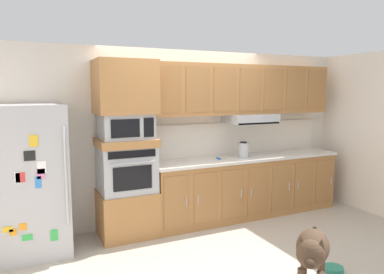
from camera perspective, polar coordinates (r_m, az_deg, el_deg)
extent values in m
plane|color=#B2A899|center=(4.76, 4.07, -16.40)|extent=(9.60, 9.60, 0.00)
cube|color=beige|center=(5.39, -1.54, 0.26)|extent=(6.20, 0.12, 2.50)
cube|color=silver|center=(6.26, 27.20, 0.43)|extent=(0.12, 7.10, 2.50)
cube|color=#ADADB2|center=(4.60, -23.85, -6.30)|extent=(0.76, 0.70, 1.76)
cylinder|color=silver|center=(4.23, -19.31, -5.83)|extent=(0.02, 0.02, 1.10)
cube|color=gold|center=(4.38, -27.11, -12.90)|extent=(0.10, 0.01, 0.06)
cube|color=white|center=(4.22, -25.91, -5.78)|extent=(0.05, 0.01, 0.12)
cube|color=green|center=(4.42, -24.61, -14.26)|extent=(0.11, 0.01, 0.07)
cube|color=pink|center=(4.22, -22.78, -5.38)|extent=(0.08, 0.01, 0.11)
cube|color=white|center=(4.21, -22.69, -4.47)|extent=(0.09, 0.01, 0.14)
cube|color=orange|center=(4.37, -25.18, -12.74)|extent=(0.08, 0.01, 0.08)
cube|color=#337FDB|center=(4.24, -23.15, -6.59)|extent=(0.06, 0.01, 0.13)
cube|color=red|center=(4.22, -25.52, -5.80)|extent=(0.09, 0.01, 0.11)
cube|color=gold|center=(4.16, -23.77, -0.55)|extent=(0.09, 0.01, 0.12)
cube|color=green|center=(4.43, -20.96, -14.31)|extent=(0.08, 0.01, 0.13)
cube|color=black|center=(4.18, -24.30, -2.73)|extent=(0.11, 0.01, 0.11)
cube|color=orange|center=(4.39, -26.45, -13.36)|extent=(0.07, 0.01, 0.07)
cube|color=#A8703D|center=(4.97, -10.16, -11.74)|extent=(0.74, 0.62, 0.60)
cube|color=#A8AAAF|center=(4.81, -10.32, -4.96)|extent=(0.70, 0.58, 0.60)
cube|color=black|center=(4.54, -9.34, -6.44)|extent=(0.49, 0.01, 0.30)
cube|color=black|center=(4.48, -9.42, -2.71)|extent=(0.59, 0.01, 0.09)
cylinder|color=#A8AAAF|center=(4.48, -9.31, -4.08)|extent=(0.56, 0.02, 0.02)
cube|color=#A8703D|center=(4.75, -10.42, -0.83)|extent=(0.74, 0.62, 0.10)
cube|color=#A8AAAF|center=(4.72, -10.48, 1.70)|extent=(0.64, 0.53, 0.32)
cube|color=black|center=(4.44, -10.47, 1.35)|extent=(0.35, 0.01, 0.22)
cube|color=black|center=(4.52, -6.84, 1.52)|extent=(0.13, 0.01, 0.24)
cube|color=#A8703D|center=(4.70, -10.62, 7.77)|extent=(0.74, 0.62, 0.68)
cube|color=#A8703D|center=(5.67, 8.63, -7.81)|extent=(3.02, 0.60, 0.88)
cube|color=#9A6738|center=(4.82, -2.39, -10.26)|extent=(0.36, 0.01, 0.70)
cylinder|color=#BCBCC1|center=(4.86, -0.90, -10.12)|extent=(0.01, 0.01, 0.12)
cube|color=#9A6738|center=(4.99, 2.24, -9.63)|extent=(0.36, 0.01, 0.70)
cylinder|color=#BCBCC1|center=(4.93, 0.96, -9.87)|extent=(0.01, 0.01, 0.12)
cube|color=#9A6738|center=(5.20, 6.52, -8.99)|extent=(0.36, 0.01, 0.70)
cylinder|color=#BCBCC1|center=(5.25, 7.82, -8.84)|extent=(0.01, 0.01, 0.12)
cube|color=#9A6738|center=(5.43, 10.44, -8.36)|extent=(0.36, 0.01, 0.70)
cylinder|color=#BCBCC1|center=(5.34, 9.39, -8.58)|extent=(0.01, 0.01, 0.12)
cube|color=#9A6738|center=(5.68, 14.02, -7.75)|extent=(0.36, 0.01, 0.70)
cylinder|color=#BCBCC1|center=(5.75, 15.12, -7.60)|extent=(0.01, 0.01, 0.12)
cube|color=#9A6738|center=(5.95, 17.27, -7.16)|extent=(0.36, 0.01, 0.70)
cylinder|color=#BCBCC1|center=(5.86, 16.42, -7.36)|extent=(0.01, 0.01, 0.12)
cube|color=#9A6738|center=(6.25, 20.21, -6.61)|extent=(0.36, 0.01, 0.70)
cylinder|color=#BCBCC1|center=(6.33, 21.14, -6.48)|extent=(0.01, 0.01, 0.12)
cube|color=beige|center=(5.57, 8.72, -3.24)|extent=(3.06, 0.64, 0.04)
cube|color=silver|center=(5.77, 7.19, -0.14)|extent=(3.06, 0.02, 0.50)
cube|color=#A8703D|center=(5.59, 8.18, 7.42)|extent=(3.02, 0.34, 0.74)
cube|color=#A8AAAF|center=(5.59, 9.21, 2.89)|extent=(0.76, 0.48, 0.14)
cube|color=black|center=(5.42, 10.51, 2.14)|extent=(0.72, 0.04, 0.02)
cube|color=#9A6738|center=(4.84, -3.68, 7.51)|extent=(0.36, 0.01, 0.63)
cube|color=#9A6738|center=(5.01, 0.95, 7.52)|extent=(0.36, 0.01, 0.63)
cube|color=#9A6738|center=(5.21, 5.25, 7.48)|extent=(0.36, 0.01, 0.63)
cube|color=#9A6738|center=(5.44, 9.20, 7.41)|extent=(0.36, 0.01, 0.63)
cube|color=#9A6738|center=(5.69, 12.82, 7.31)|extent=(0.36, 0.01, 0.63)
cube|color=#9A6738|center=(5.97, 16.12, 7.20)|extent=(0.36, 0.01, 0.63)
cube|color=#9A6738|center=(6.26, 19.11, 7.08)|extent=(0.36, 0.01, 0.63)
cylinder|color=blue|center=(5.28, 4.23, -3.39)|extent=(0.03, 0.10, 0.03)
cylinder|color=silver|center=(5.33, 5.29, -3.30)|extent=(0.01, 0.12, 0.01)
cylinder|color=#A8AAAF|center=(5.45, 8.12, -2.07)|extent=(0.17, 0.17, 0.22)
cylinder|color=black|center=(5.43, 8.14, -0.82)|extent=(0.10, 0.10, 0.02)
ellipsoid|color=#473323|center=(3.74, 18.55, -16.11)|extent=(0.58, 0.57, 0.30)
sphere|color=#473323|center=(3.38, 18.25, -17.18)|extent=(0.24, 0.24, 0.24)
ellipsoid|color=#312318|center=(3.28, 18.10, -18.40)|extent=(0.16, 0.16, 0.09)
cone|color=#473323|center=(3.35, 19.82, -15.49)|extent=(0.07, 0.07, 0.08)
cone|color=#473323|center=(3.35, 16.87, -15.32)|extent=(0.07, 0.07, 0.08)
cylinder|color=#473323|center=(4.04, 18.84, -13.89)|extent=(0.16, 0.15, 0.14)
cylinder|color=#473323|center=(4.03, 19.77, -19.12)|extent=(0.07, 0.07, 0.30)
cylinder|color=#473323|center=(4.03, 17.26, -18.98)|extent=(0.07, 0.07, 0.30)
cylinder|color=#267F66|center=(4.35, 21.49, -18.89)|extent=(0.20, 0.20, 0.06)
cylinder|color=brown|center=(4.34, 21.50, -18.78)|extent=(0.15, 0.15, 0.03)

